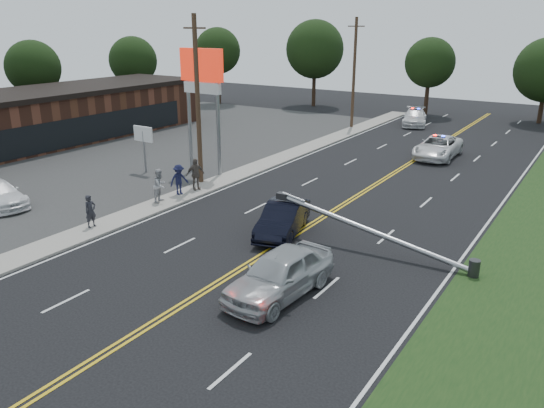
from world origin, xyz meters
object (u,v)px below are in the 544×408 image
Objects in this scene: utility_pole_mid at (198,101)px; emergency_b at (415,117)px; crashed_sedan at (283,219)px; bystander_d at (195,174)px; fallen_streetlight at (381,234)px; utility_pole_far at (354,73)px; bystander_c at (179,180)px; waiting_sedan at (280,274)px; emergency_a at (438,147)px; small_sign at (143,138)px; bystander_a at (90,211)px; bystander_b at (160,185)px; pylon_sign at (202,81)px.

utility_pole_mid is 1.88× the size of emergency_b.
bystander_d is at bearing 143.94° from crashed_sedan.
bystander_d is at bearing 168.39° from fallen_streetlight.
utility_pole_far is at bearing 92.35° from crashed_sedan.
bystander_c is at bearing 173.87° from fallen_streetlight.
waiting_sedan is 13.52m from bystander_d.
small_sign is at bearing -137.14° from emergency_a.
bystander_a is (-12.81, -4.81, 0.00)m from fallen_streetlight.
emergency_a is (15.11, 14.75, -1.55)m from small_sign.
fallen_streetlight is 19.00m from emergency_a.
utility_pole_far is 6.22× the size of bystander_a.
emergency_a is at bearing -40.51° from bystander_b.
utility_pole_mid reaches higher than emergency_a.
utility_pole_far reaches higher than emergency_a.
fallen_streetlight is 12.75m from bystander_b.
pylon_sign reaches higher than bystander_c.
utility_pole_far is (0.00, 22.00, 0.00)m from utility_pole_mid.
bystander_a is at bearing -113.90° from emergency_a.
crashed_sedan is at bearing -104.35° from bystander_b.
bystander_a is at bearing -86.28° from utility_pole_mid.
bystander_d is (-12.59, 2.59, 0.14)m from fallen_streetlight.
emergency_a is 3.24× the size of bystander_c.
emergency_b is at bearing 81.70° from crashed_sedan.
pylon_sign is 0.85× the size of fallen_streetlight.
bystander_c is (0.61, -24.63, -4.09)m from utility_pole_far.
utility_pole_far is 7.79m from emergency_b.
small_sign is 0.55× the size of emergency_a.
bystander_c is at bearing -161.38° from bystander_d.
emergency_b is (-8.84, 30.62, -0.15)m from fallen_streetlight.
emergency_a is (11.61, 12.75, -5.21)m from pylon_sign.
bystander_b is (5.43, -4.17, -1.29)m from small_sign.
utility_pole_far reaches higher than bystander_c.
crashed_sedan is 19.12m from emergency_a.
pylon_sign is 2.58× the size of small_sign.
small_sign reaches higher than bystander_d.
bystander_b is 1.06× the size of bystander_c.
fallen_streetlight is at bearing -12.17° from crashed_sedan.
utility_pole_mid is at bearing 33.10° from bystander_c.
utility_pole_far is 13.32m from emergency_a.
small_sign reaches higher than crashed_sedan.
emergency_a is 19.90m from bystander_c.
utility_pole_far is 1.88× the size of emergency_b.
emergency_b is at bearing 19.68° from bystander_d.
crashed_sedan is at bearing -96.47° from emergency_a.
waiting_sedan is 0.89× the size of emergency_a.
fallen_streetlight is 5.35× the size of bystander_c.
bystander_a reaches higher than emergency_a.
bystander_a is at bearing -80.17° from pylon_sign.
fallen_streetlight is 5.83× the size of bystander_a.
bystander_c is (1.91, -4.63, -5.00)m from pylon_sign.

